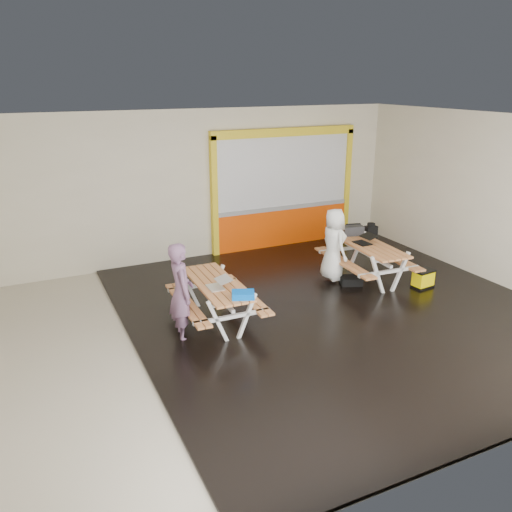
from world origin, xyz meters
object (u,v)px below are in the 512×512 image
person_left (181,292)px  fluke_bag (423,279)px  laptop_left (218,284)px  picnic_table_left (216,292)px  person_right (334,244)px  backpack (371,233)px  blue_pouch (243,295)px  toolbox (353,230)px  laptop_right (365,240)px  dark_case (351,281)px  picnic_table_right (367,253)px

person_left → fluke_bag: person_left is taller
laptop_left → picnic_table_left: bearing=77.7°
person_right → backpack: (1.42, 0.62, -0.10)m
blue_pouch → picnic_table_left: bearing=101.2°
picnic_table_left → laptop_left: (-0.05, -0.22, 0.24)m
person_right → fluke_bag: bearing=-124.1°
blue_pouch → toolbox: bearing=29.8°
laptop_right → toolbox: bearing=78.9°
dark_case → blue_pouch: bearing=-157.9°
backpack → blue_pouch: bearing=-152.5°
picnic_table_left → person_right: (2.91, 0.75, 0.27)m
picnic_table_right → picnic_table_left: bearing=-171.3°
picnic_table_left → laptop_right: size_ratio=4.54×
fluke_bag → picnic_table_left: bearing=175.6°
toolbox → laptop_right: bearing=-101.1°
laptop_right → person_left: bearing=-168.4°
picnic_table_right → laptop_left: laptop_left is taller
picnic_table_left → dark_case: 3.23m
laptop_right → dark_case: laptop_right is taller
laptop_left → laptop_right: laptop_right is taller
picnic_table_right → person_right: (-0.73, 0.19, 0.23)m
laptop_right → backpack: laptop_right is taller
person_left → person_right: (3.61, 1.00, 0.04)m
backpack → dark_case: bearing=-140.7°
backpack → dark_case: backpack is taller
person_left → blue_pouch: 1.03m
toolbox → picnic_table_left: bearing=-161.6°
picnic_table_right → backpack: backpack is taller
laptop_right → backpack: bearing=45.5°
backpack → fluke_bag: (0.08, -1.71, -0.53)m
backpack → toolbox: bearing=-167.8°
person_right → laptop_left: 3.11m
person_left → laptop_left: person_left is taller
picnic_table_right → laptop_left: size_ratio=5.57×
picnic_table_left → picnic_table_right: (3.64, 0.56, 0.03)m
laptop_left → backpack: backpack is taller
picnic_table_right → toolbox: size_ratio=4.32×
laptop_left → dark_case: (3.21, 0.64, -0.71)m
person_right → laptop_right: person_right is taller
blue_pouch → fluke_bag: (4.25, 0.46, -0.61)m
picnic_table_left → laptop_right: laptop_right is taller
person_left → person_right: person_left is taller
blue_pouch → toolbox: (3.57, 2.04, 0.10)m
picnic_table_right → person_right: bearing=165.2°
person_left → laptop_right: person_left is taller
blue_pouch → backpack: backpack is taller
picnic_table_left → backpack: (4.32, 1.37, 0.16)m
laptop_right → dark_case: 0.91m
toolbox → backpack: size_ratio=1.07×
person_left → blue_pouch: person_left is taller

